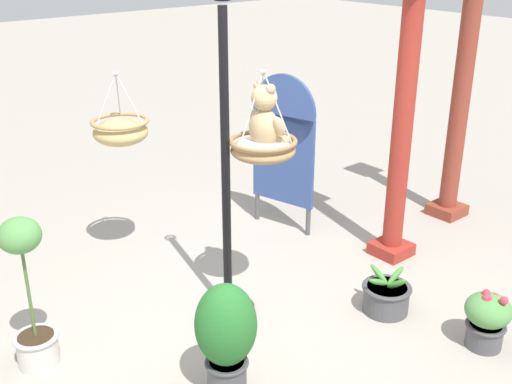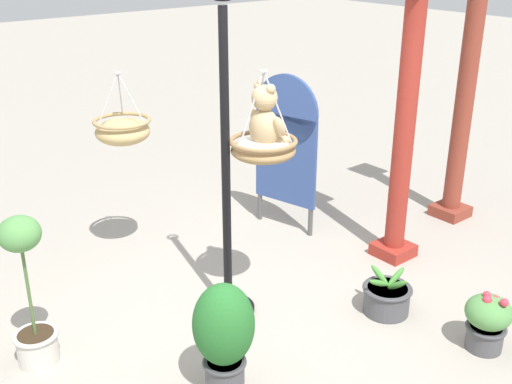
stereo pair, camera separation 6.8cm
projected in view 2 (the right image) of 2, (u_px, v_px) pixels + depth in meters
ground_plane at (252, 321)px, 5.17m from camera, size 40.00×40.00×0.00m
display_pole_central at (227, 225)px, 5.00m from camera, size 0.44×0.44×2.55m
hanging_basket_with_teddy at (263, 148)px, 4.79m from camera, size 0.53×0.53×0.70m
teddy_bear at (266, 120)px, 4.73m from camera, size 0.35×0.32×0.51m
hanging_basket_left_high at (123, 130)px, 5.61m from camera, size 0.52×0.52×0.65m
greenhouse_pillar_left at (464, 101)px, 6.57m from camera, size 0.37×0.37×2.75m
greenhouse_pillar_right at (405, 128)px, 5.71m from camera, size 0.36×0.36×2.73m
potted_plant_fern_front at (29, 297)px, 4.47m from camera, size 0.33×0.33×1.19m
potted_plant_tall_leafy at (387, 297)px, 5.23m from camera, size 0.42×0.42×0.39m
potted_plant_small_succulent at (487, 320)px, 4.73m from camera, size 0.35×0.35×0.49m
potted_plant_trailing_ivy at (224, 334)px, 4.16m from camera, size 0.42×0.42×0.86m
display_sign_board at (286, 141)px, 6.44m from camera, size 0.73×0.21×1.67m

